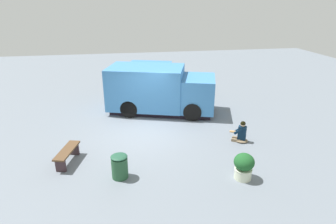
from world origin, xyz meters
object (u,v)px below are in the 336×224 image
at_px(plaza_bench, 67,153).
at_px(planter_flowering_far, 244,166).
at_px(planter_flowering_near, 205,87).
at_px(person_customer, 241,134).
at_px(food_truck, 159,91).
at_px(trash_bin, 120,166).

bearing_deg(plaza_bench, planter_flowering_far, -109.12).
relative_size(planter_flowering_near, plaza_bench, 0.47).
bearing_deg(person_customer, planter_flowering_near, -3.52).
distance_m(planter_flowering_far, plaza_bench, 5.95).
bearing_deg(planter_flowering_near, food_truck, 128.19).
bearing_deg(trash_bin, food_truck, -20.35).
distance_m(planter_flowering_far, trash_bin, 3.92).
bearing_deg(planter_flowering_far, person_customer, -21.63).
bearing_deg(person_customer, food_truck, 34.78).
distance_m(plaza_bench, trash_bin, 2.15).
relative_size(food_truck, person_customer, 6.39).
height_order(planter_flowering_far, plaza_bench, planter_flowering_far).
bearing_deg(plaza_bench, trash_bin, -124.34).
distance_m(person_customer, plaza_bench, 6.61).
bearing_deg(planter_flowering_far, food_truck, 15.43).
bearing_deg(trash_bin, planter_flowering_near, -32.78).
distance_m(food_truck, planter_flowering_far, 6.64).
xyz_separation_m(food_truck, person_customer, (-3.93, -2.73, -0.75)).
bearing_deg(trash_bin, person_customer, -70.49).
xyz_separation_m(planter_flowering_near, trash_bin, (-8.09, 5.21, 0.03)).
height_order(food_truck, trash_bin, food_truck).
distance_m(person_customer, planter_flowering_far, 2.63).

